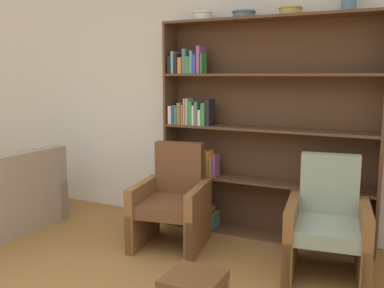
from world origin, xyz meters
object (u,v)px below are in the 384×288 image
Objects in this scene: bookshelf at (247,134)px; bowl_cream at (244,14)px; armchair_cushioned at (327,226)px; armchair_leather at (172,203)px; bowl_terracotta at (290,10)px; footstool at (194,284)px; bowl_slate at (203,15)px.

bowl_cream reaches higher than bookshelf.
bowl_cream reaches higher than armchair_cushioned.
bookshelf is at bearing -140.64° from armchair_leather.
armchair_leather is (-0.94, -0.58, -1.80)m from bowl_terracotta.
footstool is (0.77, -1.12, -0.14)m from armchair_leather.
bowl_slate reaches higher than armchair_leather.
bowl_cream is at bearing -139.15° from armchair_leather.
bowl_terracotta is at bearing -157.57° from armchair_leather.
bowl_cream is 2.12m from armchair_cushioned.
bowl_cream is at bearing -39.25° from armchair_cushioned.
armchair_cushioned is 1.31m from footstool.
bookshelf is 2.25× the size of armchair_leather.
bowl_terracotta reaches higher than bookshelf.
armchair_cushioned is at bearing -48.91° from bowl_terracotta.
bowl_slate reaches higher than bookshelf.
armchair_cushioned is (0.91, -0.61, -0.62)m from bookshelf.
bowl_cream is 0.45m from bowl_terracotta.
bowl_cream is (-0.05, -0.02, 1.18)m from bookshelf.
footstool is at bearing -95.47° from bowl_terracotta.
bowl_terracotta is (0.41, -0.02, 1.18)m from bookshelf.
bowl_terracotta reaches higher than footstool.
bowl_cream reaches higher than footstool.
bookshelf is 9.15× the size of bowl_cream.
bowl_cream is 0.25× the size of armchair_leather.
bowl_terracotta reaches higher than armchair_leather.
bowl_cream is at bearing 180.00° from bowl_terracotta.
bowl_terracotta is 2.59m from footstool.
bowl_cream is 1.95m from armchair_leather.
armchair_leather is at bearing -131.15° from bookshelf.
bookshelf reaches higher than armchair_leather.
bowl_slate is 0.44m from bowl_cream.
bookshelf reaches higher than armchair_cushioned.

